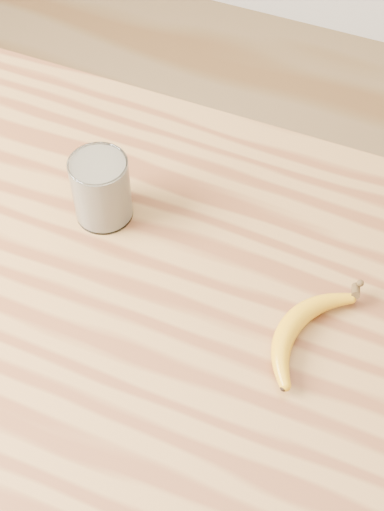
% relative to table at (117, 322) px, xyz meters
% --- Properties ---
extents(room, '(4.04, 4.04, 2.70)m').
position_rel_table_xyz_m(room, '(0.00, 0.00, 0.58)').
color(room, brown).
rests_on(room, ground).
extents(table, '(1.20, 0.80, 0.90)m').
position_rel_table_xyz_m(table, '(0.00, 0.00, 0.00)').
color(table, olive).
rests_on(table, ground).
extents(smoothie_glass, '(0.09, 0.09, 0.11)m').
position_rel_table_xyz_m(smoothie_glass, '(-0.06, 0.10, 0.19)').
color(smoothie_glass, white).
rests_on(smoothie_glass, table).
extents(banana, '(0.15, 0.27, 0.03)m').
position_rel_table_xyz_m(banana, '(0.27, 0.02, 0.15)').
color(banana, orange).
rests_on(banana, table).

